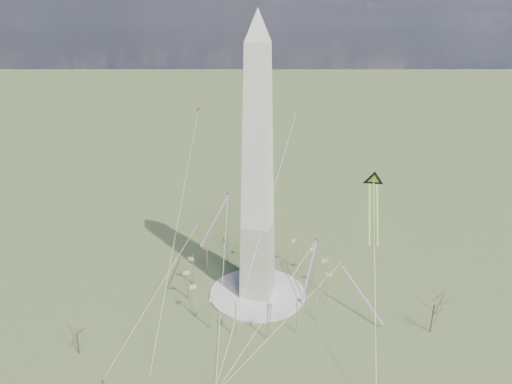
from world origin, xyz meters
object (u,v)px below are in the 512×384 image
(kite_delta_black, at_px, (374,183))
(person_west, at_px, (103,382))
(washington_monument, at_px, (258,174))
(tree_near, at_px, (435,303))

(kite_delta_black, bearing_deg, person_west, 34.88)
(washington_monument, bearing_deg, tree_near, -5.60)
(tree_near, xyz_separation_m, person_west, (-91.20, -50.05, -10.28))
(tree_near, bearing_deg, kite_delta_black, 158.22)
(washington_monument, height_order, person_west, washington_monument)
(washington_monument, distance_m, person_west, 79.12)
(kite_delta_black, bearing_deg, tree_near, 152.29)
(kite_delta_black, bearing_deg, washington_monument, -1.36)
(tree_near, bearing_deg, person_west, -151.24)
(washington_monument, relative_size, person_west, 61.32)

